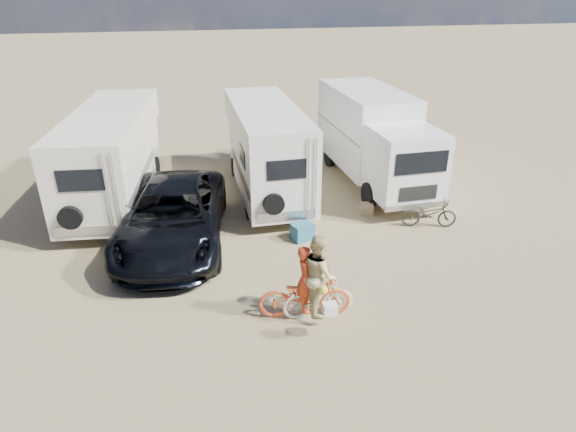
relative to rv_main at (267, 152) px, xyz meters
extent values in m
plane|color=#99845B|center=(-0.01, -6.57, -1.53)|extent=(140.00, 140.00, 0.00)
imported|color=black|center=(-3.20, -3.00, -0.70)|extent=(3.49, 6.29, 1.66)
imported|color=#EE5A21|center=(-0.39, -7.09, -0.99)|extent=(2.11, 0.97, 1.07)
imported|color=beige|center=(-0.11, -7.18, -1.05)|extent=(1.61, 0.46, 0.97)
imported|color=red|center=(-0.39, -7.09, -0.74)|extent=(0.45, 0.62, 1.57)
imported|color=tan|center=(-0.11, -7.18, -0.60)|extent=(0.70, 0.90, 1.85)
imported|color=#292C29|center=(4.34, -3.60, -1.10)|extent=(1.72, 0.95, 0.86)
cube|color=#2A6882|center=(0.41, -3.60, -1.29)|extent=(0.71, 0.61, 0.48)
cube|color=#997F59|center=(2.83, -2.32, -1.37)|extent=(0.48, 0.48, 0.32)
camera|label=1|loc=(-2.63, -15.79, 5.27)|focal=30.62mm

